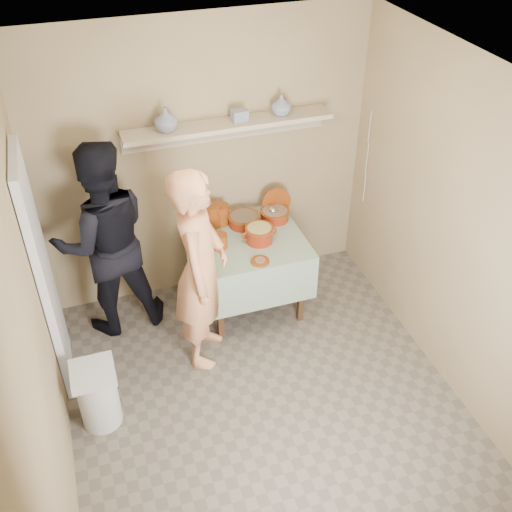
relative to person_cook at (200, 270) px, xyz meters
name	(u,v)px	position (x,y,z in m)	size (l,w,h in m)	color
ground	(268,409)	(0.30, -0.78, -0.90)	(3.50, 3.50, 0.00)	#685E51
tile_panel	(45,276)	(-1.16, 0.17, 0.10)	(0.06, 0.70, 2.00)	silver
plate_stack_a	(212,216)	(0.30, 0.78, -0.03)	(0.16, 0.16, 0.22)	#6E2B0A
plate_stack_b	(220,214)	(0.38, 0.79, -0.04)	(0.16, 0.16, 0.19)	#6E2B0A
bowl_stack	(220,241)	(0.28, 0.43, -0.07)	(0.13, 0.13, 0.13)	#6E2B0A
empty_bowl	(219,237)	(0.30, 0.55, -0.11)	(0.15, 0.15, 0.04)	#6E2B0A
propped_lid	(276,202)	(0.93, 0.81, -0.01)	(0.28, 0.28, 0.02)	#6E2B0A
vase_right	(281,105)	(0.97, 0.85, 0.91)	(0.17, 0.17, 0.18)	navy
vase_left	(166,120)	(-0.02, 0.84, 0.92)	(0.19, 0.19, 0.20)	navy
ceramic_box	(239,116)	(0.60, 0.84, 0.87)	(0.13, 0.09, 0.09)	navy
person_cook	(200,270)	(0.00, 0.00, 0.00)	(0.65, 0.43, 1.79)	#E59563
person_helper	(104,241)	(-0.67, 0.64, 0.01)	(0.88, 0.68, 1.80)	black
room_shell	(271,244)	(0.30, -0.78, 0.72)	(3.04, 3.54, 2.62)	#9E8761
serving_table	(248,248)	(0.55, 0.50, -0.25)	(0.97, 0.97, 0.76)	#4C2D16
cazuela_meat_a	(244,219)	(0.58, 0.71, -0.08)	(0.30, 0.30, 0.10)	maroon
cazuela_meat_b	(275,214)	(0.88, 0.70, -0.08)	(0.28, 0.28, 0.10)	maroon
ladle	(273,211)	(0.86, 0.68, -0.02)	(0.08, 0.26, 0.19)	silver
cazuela_rice	(259,233)	(0.63, 0.41, -0.05)	(0.33, 0.25, 0.14)	maroon
front_plate	(260,261)	(0.54, 0.12, -0.12)	(0.16, 0.16, 0.03)	#6E2B0A
wall_shelf	(228,126)	(0.50, 0.87, 0.78)	(1.80, 0.25, 0.21)	tan
trash_bin	(98,395)	(-0.95, -0.47, -0.61)	(0.32, 0.32, 0.56)	silver
electrical_cord	(367,158)	(1.77, 0.70, 0.35)	(0.01, 0.05, 0.90)	silver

